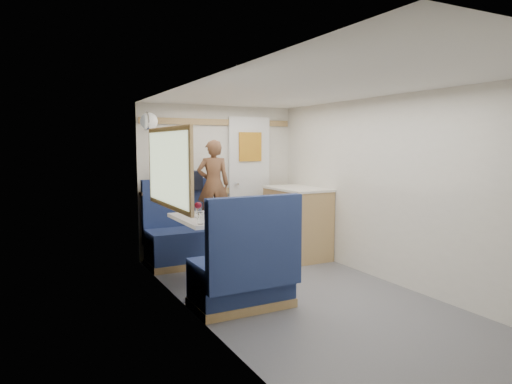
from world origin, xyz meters
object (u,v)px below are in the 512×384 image
bench_near (244,276)px  tumbler_mid (199,208)px  dome_light (149,121)px  bench_far (183,241)px  tumbler_right (213,210)px  salt_grinder (210,212)px  dinette_table (208,231)px  beer_glass (223,209)px  pepper_grinder (219,212)px  person (213,184)px  wine_glass (198,206)px  orange_fruit (224,213)px  tumbler_left (201,218)px  galley_counter (297,222)px  tray (230,218)px  duffel_bag (181,181)px  cheese_block (221,214)px  bread_loaf (219,208)px

bench_near → tumbler_mid: size_ratio=8.94×
bench_near → dome_light: (-0.39, 1.71, 1.45)m
bench_far → tumbler_right: bench_far is taller
tumbler_mid → tumbler_right: tumbler_mid is taller
dome_light → salt_grinder: dome_light is taller
dinette_table → beer_glass: beer_glass is taller
dome_light → tumbler_right: (0.47, -0.78, -0.97)m
dinette_table → pepper_grinder: (0.12, -0.02, 0.20)m
dome_light → person: bearing=-9.1°
wine_glass → salt_grinder: size_ratio=2.02×
orange_fruit → tumbler_left: size_ratio=0.58×
beer_glass → galley_counter: bearing=18.8°
wine_glass → pepper_grinder: bearing=-5.0°
bench_far → tumbler_mid: 0.76m
bench_far → bench_near: bearing=-90.0°
bench_far → beer_glass: (0.23, -0.74, 0.47)m
tray → tumbler_mid: (-0.15, 0.49, 0.05)m
tray → wine_glass: size_ratio=2.06×
tumbler_left → galley_counter: bearing=28.7°
tray → beer_glass: 0.35m
tray → tumbler_mid: bearing=107.4°
tray → beer_glass: (0.07, 0.34, 0.04)m
duffel_bag → cheese_block: duffel_bag is taller
person → wine_glass: (-0.47, -0.73, -0.15)m
orange_fruit → wine_glass: 0.28m
bench_near → tray: (0.15, 0.65, 0.43)m
bench_near → tray: bench_near is taller
wine_glass → duffel_bag: bearing=80.4°
dinette_table → orange_fruit: (0.12, -0.12, 0.21)m
dome_light → tumbler_mid: dome_light is taller
bread_loaf → tumbler_mid: bearing=169.5°
duffel_bag → tumbler_right: duffel_bag is taller
duffel_bag → beer_glass: 1.03m
duffel_bag → wine_glass: (-0.19, -1.12, -0.18)m
pepper_grinder → salt_grinder: 0.12m
bench_near → duffel_bag: (0.08, 1.98, 0.72)m
bench_far → tumbler_right: (0.08, -0.79, 0.48)m
dinette_table → tumbler_right: size_ratio=8.30×
beer_glass → tumbler_mid: bearing=146.6°
dinette_table → galley_counter: size_ratio=1.00×
cheese_block → bench_near: bearing=-97.3°
bench_near → person: person is taller
wine_glass → pepper_grinder: wine_glass is taller
tray → orange_fruit: (-0.03, 0.09, 0.04)m
person → tray: person is taller
pepper_grinder → dome_light: bearing=120.2°
galley_counter → orange_fruit: galley_counter is taller
galley_counter → tray: galley_counter is taller
bench_far → bench_near: 1.73m
bench_far → tray: 1.17m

